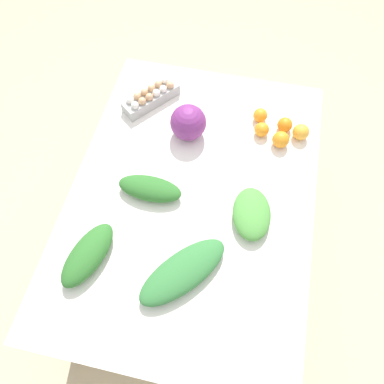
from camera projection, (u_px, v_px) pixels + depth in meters
ground_plane at (192, 251)px, 2.27m from camera, size 8.00×8.00×0.00m
dining_table at (192, 202)px, 1.70m from camera, size 1.49×1.06×0.72m
cabbage_purple at (188, 122)px, 1.72m from camera, size 0.17×0.17×0.17m
egg_carton at (151, 97)px, 1.85m from camera, size 0.29×0.26×0.09m
greens_bunch_scallion at (150, 189)px, 1.60m from camera, size 0.12×0.28×0.08m
greens_bunch_chard at (183, 272)px, 1.43m from camera, size 0.40×0.37×0.07m
greens_bunch_beet_tops at (88, 255)px, 1.46m from camera, size 0.32×0.20×0.08m
greens_bunch_kale at (252, 214)px, 1.55m from camera, size 0.27×0.19×0.07m
orange_0 at (262, 130)px, 1.76m from camera, size 0.07×0.07×0.07m
orange_1 at (301, 132)px, 1.75m from camera, size 0.08×0.08×0.08m
orange_2 at (260, 115)px, 1.80m from camera, size 0.07×0.07×0.07m
orange_3 at (285, 125)px, 1.77m from camera, size 0.07×0.07×0.07m
orange_4 at (281, 140)px, 1.73m from camera, size 0.08×0.08×0.08m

